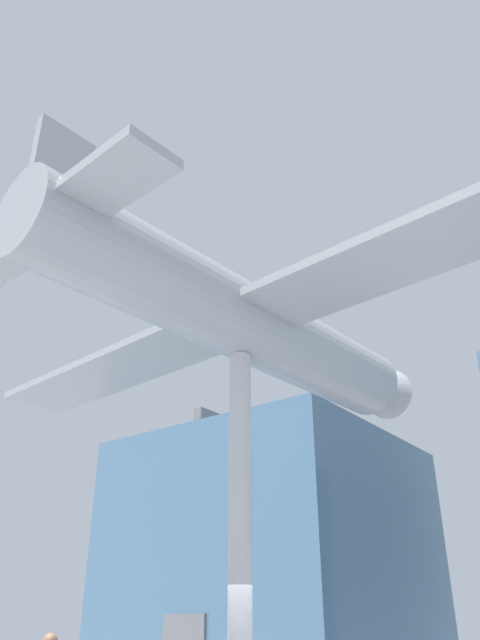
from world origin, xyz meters
The scene contains 3 objects.
glass_pavilion_left centered at (-7.93, 12.66, 4.44)m, with size 10.42×10.54×9.45m.
support_pylon_central centered at (0.00, 0.00, 3.45)m, with size 0.43×0.43×6.89m.
suspended_airplane centered at (0.01, 0.16, 7.73)m, with size 16.25×11.94×2.86m.
Camera 1 is at (7.20, -9.45, 1.77)m, focal length 35.00 mm.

